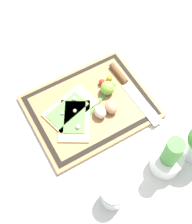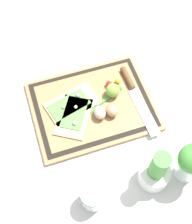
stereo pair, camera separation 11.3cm
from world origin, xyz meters
The scene contains 13 objects.
ground_plane centered at (0.00, 0.00, 0.00)m, with size 6.00×6.00×0.00m, color silver.
cutting_board centered at (0.00, 0.00, 0.01)m, with size 0.45×0.35×0.02m.
pizza_slice_near centered at (0.07, -0.02, 0.02)m, with size 0.21×0.16×0.02m.
pizza_slice_far centered at (0.08, 0.03, 0.02)m, with size 0.18×0.20×0.02m.
knife centered at (-0.17, -0.01, 0.03)m, with size 0.05×0.31×0.02m.
egg_brown centered at (-0.06, 0.06, 0.04)m, with size 0.04×0.05×0.04m, color tan.
egg_pink centered at (-0.01, 0.05, 0.04)m, with size 0.04×0.05×0.04m, color beige.
lime centered at (-0.09, -0.02, 0.05)m, with size 0.05×0.05×0.05m, color #7FB742.
cherry_tomato_red centered at (-0.09, -0.06, 0.03)m, with size 0.02×0.02×0.02m, color red.
cherry_tomato_yellow centered at (-0.12, -0.06, 0.03)m, with size 0.02×0.02×0.02m, color gold.
scallion_bunch centered at (-0.01, 0.01, 0.02)m, with size 0.23×0.13×0.01m.
herb_pot centered at (-0.11, 0.33, 0.07)m, with size 0.10×0.10×0.19m.
sauce_jar centered at (0.11, 0.34, 0.04)m, with size 0.08×0.08×0.09m.
Camera 2 is at (0.17, 0.56, 1.03)m, focal length 50.00 mm.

